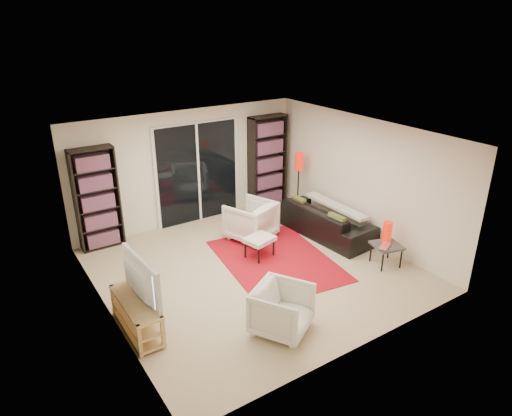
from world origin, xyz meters
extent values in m
plane|color=beige|center=(0.00, 0.00, 0.00)|extent=(5.00, 5.00, 0.00)
cube|color=silver|center=(0.00, 2.50, 1.20)|extent=(5.00, 0.02, 2.40)
cube|color=silver|center=(0.00, -2.50, 1.20)|extent=(5.00, 0.02, 2.40)
cube|color=silver|center=(-2.50, 0.00, 1.20)|extent=(0.02, 5.00, 2.40)
cube|color=silver|center=(2.50, 0.00, 1.20)|extent=(0.02, 5.00, 2.40)
cube|color=white|center=(0.00, 0.00, 2.40)|extent=(5.00, 5.00, 0.02)
cube|color=white|center=(0.20, 2.47, 1.05)|extent=(1.92, 0.06, 2.16)
cube|color=black|center=(0.20, 2.44, 1.05)|extent=(1.80, 0.02, 2.10)
cube|color=white|center=(0.20, 2.42, 1.05)|extent=(0.05, 0.02, 2.10)
cube|color=black|center=(-1.95, 2.34, 0.97)|extent=(0.80, 0.30, 1.95)
cube|color=#A74B32|center=(-1.95, 2.32, 0.97)|extent=(0.70, 0.22, 1.85)
cube|color=black|center=(1.90, 2.34, 1.05)|extent=(0.90, 0.30, 2.10)
cube|color=#A74B32|center=(1.90, 2.32, 1.05)|extent=(0.80, 0.22, 2.00)
cube|color=#DFB66F|center=(-2.29, -0.53, 0.48)|extent=(0.38, 1.18, 0.04)
cube|color=#DFB66F|center=(-2.29, -0.53, 0.25)|extent=(0.38, 1.18, 0.03)
cube|color=#DFB66F|center=(-2.29, -0.53, 0.06)|extent=(0.38, 1.18, 0.04)
cube|color=#DFB66F|center=(-2.45, -1.08, 0.25)|extent=(0.05, 0.05, 0.50)
cube|color=#DFB66F|center=(-2.45, 0.02, 0.25)|extent=(0.05, 0.05, 0.50)
cube|color=#DFB66F|center=(-2.13, -1.08, 0.25)|extent=(0.05, 0.05, 0.50)
cube|color=#DFB66F|center=(-2.13, 0.02, 0.25)|extent=(0.05, 0.05, 0.50)
imported|color=black|center=(-2.27, -0.53, 0.81)|extent=(0.21, 1.10, 0.63)
cube|color=#B00D1B|center=(0.51, 0.02, 0.01)|extent=(2.15, 2.70, 0.01)
imported|color=black|center=(1.97, 0.39, 0.31)|extent=(0.99, 2.18, 0.62)
imported|color=silver|center=(0.62, 1.05, 0.38)|extent=(1.06, 1.08, 0.77)
imported|color=silver|center=(-0.59, -1.64, 0.35)|extent=(1.02, 1.03, 0.69)
cube|color=silver|center=(0.33, 0.30, 0.36)|extent=(0.59, 0.53, 0.08)
cylinder|color=black|center=(0.17, 0.09, 0.16)|extent=(0.04, 0.04, 0.32)
cylinder|color=black|center=(0.09, 0.42, 0.16)|extent=(0.04, 0.04, 0.32)
cylinder|color=black|center=(0.57, 0.19, 0.16)|extent=(0.04, 0.04, 0.32)
cylinder|color=black|center=(0.49, 0.52, 0.16)|extent=(0.04, 0.04, 0.32)
cube|color=#404044|center=(2.05, -1.16, 0.38)|extent=(0.57, 0.57, 0.04)
cylinder|color=black|center=(1.82, -1.29, 0.19)|extent=(0.03, 0.03, 0.38)
cylinder|color=black|center=(1.92, -0.93, 0.19)|extent=(0.03, 0.03, 0.38)
cylinder|color=black|center=(2.19, -1.39, 0.19)|extent=(0.03, 0.03, 0.38)
cylinder|color=black|center=(2.28, -1.02, 0.19)|extent=(0.03, 0.03, 0.38)
imported|color=silver|center=(1.97, -1.25, 0.41)|extent=(0.40, 0.35, 0.03)
cylinder|color=red|center=(2.14, -1.06, 0.59)|extent=(0.17, 0.17, 0.37)
cylinder|color=black|center=(2.19, 1.56, 0.01)|extent=(0.21, 0.21, 0.03)
cylinder|color=black|center=(2.19, 1.56, 0.52)|extent=(0.03, 0.03, 1.05)
cylinder|color=red|center=(2.19, 1.56, 1.20)|extent=(0.19, 0.19, 0.38)
camera|label=1|loc=(-3.79, -5.86, 4.10)|focal=32.00mm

